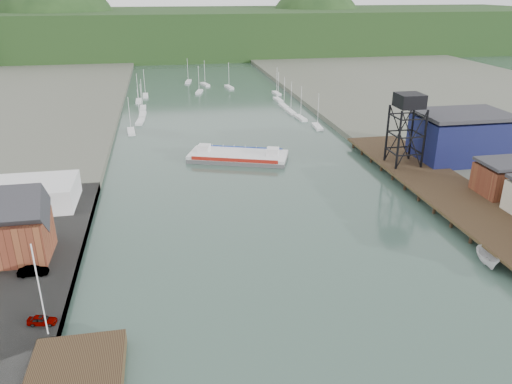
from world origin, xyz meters
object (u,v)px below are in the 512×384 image
object	(u,v)px
harbor_building	(6,231)
motorboat	(487,258)
lift_tower	(409,105)
chain_ferry	(238,156)
car_west_a	(42,320)

from	to	relation	value
harbor_building	motorboat	xyz separation A→B (m)	(71.28, -12.91, -4.94)
harbor_building	motorboat	distance (m)	72.61
lift_tower	chain_ferry	bearing A→B (deg)	155.96
lift_tower	chain_ferry	xyz separation A→B (m)	(-35.52, 15.84, -14.66)
motorboat	car_west_a	size ratio (longest dim) A/B	1.72
harbor_building	chain_ferry	xyz separation A→B (m)	(41.48, 43.84, -5.10)
lift_tower	motorboat	world-z (taller)	lift_tower
harbor_building	lift_tower	size ratio (longest dim) A/B	0.76
harbor_building	lift_tower	bearing A→B (deg)	19.98
harbor_building	lift_tower	world-z (taller)	lift_tower
harbor_building	chain_ferry	bearing A→B (deg)	46.59
lift_tower	harbor_building	bearing A→B (deg)	-160.02
chain_ferry	car_west_a	distance (m)	70.26
harbor_building	car_west_a	xyz separation A→B (m)	(8.00, -17.92, -3.90)
harbor_building	lift_tower	distance (m)	82.49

